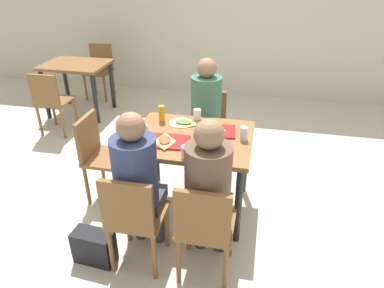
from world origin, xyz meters
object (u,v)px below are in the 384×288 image
person_in_brown_jacket (209,185)px  paper_plate_near_edge (205,151)px  chair_far_side (207,124)px  paper_plate_center (181,123)px  foil_bundle (142,128)px  person_in_red (137,177)px  handbag (94,247)px  background_chair_near (51,99)px  background_table (77,72)px  pizza_slice_b (213,128)px  main_table (192,147)px  plastic_cup_a (197,114)px  tray_red_near (167,141)px  tray_red_far (215,131)px  background_chair_far (100,67)px  pizza_slice_c (184,122)px  chair_near_right (204,226)px  plastic_cup_b (186,152)px  chair_near_left (133,216)px  soda_can (244,134)px  person_far_side (205,109)px  pizza_slice_a (165,140)px  condiment_bottle (162,114)px  chair_left_end (99,152)px

person_in_brown_jacket → paper_plate_near_edge: (-0.10, 0.43, 0.02)m
chair_far_side → paper_plate_center: size_ratio=3.89×
person_in_brown_jacket → foil_bundle: size_ratio=12.67×
person_in_red → handbag: size_ratio=3.96×
background_chair_near → background_table: bearing=90.0°
handbag → person_in_brown_jacket: bearing=10.2°
paper_plate_center → pizza_slice_b: bearing=-14.1°
main_table → pizza_slice_b: pizza_slice_b is taller
person_in_brown_jacket → plastic_cup_a: bearing=105.6°
tray_red_near → tray_red_far: size_ratio=1.00×
pizza_slice_b → background_chair_far: (-2.28, 2.45, -0.29)m
person_in_brown_jacket → pizza_slice_c: (-0.39, 0.90, 0.03)m
chair_near_right → plastic_cup_b: 0.59m
chair_near_left → tray_red_near: chair_near_left is taller
soda_can → paper_plate_center: bearing=160.5°
person_in_red → pizza_slice_b: size_ratio=6.36×
main_table → plastic_cup_b: plastic_cup_b is taller
chair_far_side → person_far_side: (-0.00, -0.14, 0.25)m
paper_plate_center → foil_bundle: bearing=-138.4°
pizza_slice_a → soda_can: (0.64, 0.19, 0.04)m
person_in_red → background_chair_far: bearing=119.5°
chair_near_right → soda_can: size_ratio=7.02×
tray_red_near → handbag: size_ratio=1.12×
person_in_brown_jacket → plastic_cup_b: bearing=127.4°
person_in_brown_jacket → foil_bundle: person_in_brown_jacket is taller
person_in_brown_jacket → chair_near_right: bearing=-90.0°
soda_can → tray_red_near: bearing=-164.8°
paper_plate_center → chair_far_side: bearing=74.8°
tray_red_far → paper_plate_center: tray_red_far is taller
foil_bundle → background_chair_far: size_ratio=0.12×
paper_plate_near_edge → pizza_slice_b: bearing=89.3°
chair_far_side → condiment_bottle: bearing=-120.5°
tray_red_far → handbag: size_ratio=1.12×
person_in_red → person_in_brown_jacket: same height
plastic_cup_a → plastic_cup_b: (0.05, -0.72, 0.00)m
person_in_brown_jacket → background_table: size_ratio=1.41×
main_table → paper_plate_center: 0.30m
chair_far_side → chair_left_end: same height
tray_red_far → person_in_red: bearing=-119.1°
paper_plate_center → person_in_brown_jacket: bearing=-65.2°
person_far_side → pizza_slice_a: size_ratio=5.15×
background_table → background_chair_far: bearing=90.0°
chair_near_left → plastic_cup_b: size_ratio=8.57×
chair_left_end → paper_plate_center: (0.75, 0.23, 0.27)m
plastic_cup_a → paper_plate_center: bearing=-135.6°
background_chair_far → person_in_brown_jacket: bearing=-54.0°
chair_near_right → paper_plate_near_edge: size_ratio=3.89×
soda_can → background_table: 3.16m
pizza_slice_b → plastic_cup_a: (-0.19, 0.21, 0.03)m
pizza_slice_a → plastic_cup_b: plastic_cup_b is taller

